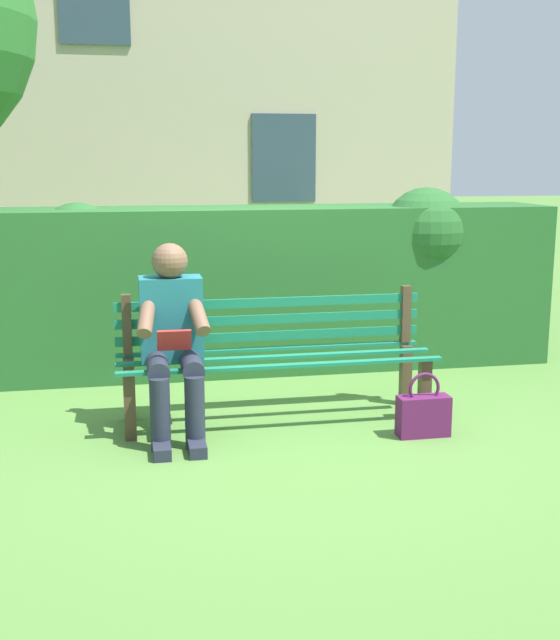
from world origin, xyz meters
TOP-DOWN VIEW (x-y plane):
  - ground at (0.00, 0.00)m, footprint 60.00×60.00m
  - park_bench at (0.00, -0.09)m, footprint 2.02×0.52m
  - person_seated at (0.66, 0.10)m, footprint 0.44×0.73m
  - hedge_backdrop at (-0.01, -1.40)m, footprint 5.00×0.84m
  - building_facade at (1.20, -7.64)m, footprint 9.95×2.83m
  - handbag at (-0.82, 0.45)m, footprint 0.32×0.13m

SIDE VIEW (x-z plane):
  - ground at x=0.00m, z-range 0.00..0.00m
  - handbag at x=-0.82m, z-range -0.06..0.34m
  - park_bench at x=0.00m, z-range 0.02..0.85m
  - person_seated at x=0.66m, z-range 0.03..1.19m
  - hedge_backdrop at x=-0.01m, z-range -0.03..1.41m
  - building_facade at x=1.20m, z-range 0.00..5.99m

